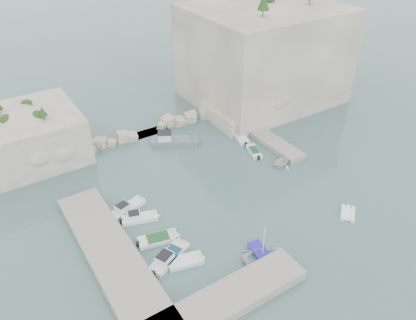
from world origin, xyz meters
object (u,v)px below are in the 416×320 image
tender_east_a (281,166)px  tender_east_c (241,139)px  inflatable_dinghy (348,215)px  motorboat_c (158,241)px  motorboat_e (186,263)px  rowboat (262,257)px  work_boat (174,143)px  tender_east_d (237,130)px  tender_east_b (254,153)px  motorboat_a (128,210)px  motorboat_d (169,259)px  motorboat_b (140,220)px

tender_east_a → tender_east_c: bearing=-0.4°
inflatable_dinghy → tender_east_a: bearing=50.3°
motorboat_c → tender_east_c: (21.73, 13.34, 0.00)m
motorboat_e → rowboat: rowboat is taller
work_boat → tender_east_d: bearing=19.4°
tender_east_a → motorboat_e: bearing=109.1°
tender_east_b → tender_east_d: tender_east_d is taller
motorboat_e → motorboat_a: bearing=112.9°
motorboat_d → motorboat_e: (1.19, -1.50, 0.00)m
rowboat → motorboat_a: bearing=38.5°
tender_east_d → motorboat_e: bearing=142.2°
tender_east_b → inflatable_dinghy: bearing=-158.4°
motorboat_d → tender_east_b: bearing=3.8°
motorboat_a → tender_east_c: (22.51, 6.37, 0.00)m
motorboat_e → tender_east_a: 22.82m
motorboat_b → inflatable_dinghy: size_ratio=1.50×
motorboat_c → tender_east_d: tender_east_d is taller
inflatable_dinghy → tender_east_c: 22.10m
motorboat_c → tender_east_d: (22.90, 15.79, 0.00)m
motorboat_c → tender_east_a: 22.50m
motorboat_a → motorboat_e: size_ratio=1.27×
rowboat → tender_east_b: rowboat is taller
tender_east_b → tender_east_d: bearing=2.5°
work_boat → motorboat_a: bearing=-109.2°
motorboat_c → inflatable_dinghy: size_ratio=1.58×
motorboat_a → rowboat: bearing=-75.7°
motorboat_c → tender_east_c: size_ratio=1.01×
inflatable_dinghy → tender_east_a: tender_east_a is taller
tender_east_a → motorboat_d: bearing=104.6°
motorboat_e → tender_east_b: (19.96, 13.39, 0.00)m
motorboat_e → inflatable_dinghy: 21.44m
motorboat_b → inflatable_dinghy: (22.31, -13.16, 0.00)m
inflatable_dinghy → tender_east_d: bearing=48.8°
tender_east_a → tender_east_c: size_ratio=0.66×
motorboat_a → rowboat: size_ratio=1.13×
tender_east_c → work_boat: work_boat is taller
motorboat_c → rowboat: size_ratio=1.06×
motorboat_e → motorboat_b: bearing=112.4°
inflatable_dinghy → motorboat_c: bearing=119.2°
motorboat_d → tender_east_a: (22.35, 7.06, 0.00)m
motorboat_b → tender_east_b: (21.24, 4.39, 0.00)m
tender_east_b → tender_east_c: 4.62m
motorboat_b → work_boat: work_boat is taller
motorboat_a → rowboat: 18.03m
motorboat_d → work_boat: work_boat is taller
tender_east_c → work_boat: 10.79m
motorboat_e → work_boat: bearing=78.3°
motorboat_b → tender_east_b: 21.69m
motorboat_c → motorboat_d: motorboat_d is taller
motorboat_d → tender_east_c: (21.94, 16.44, 0.00)m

